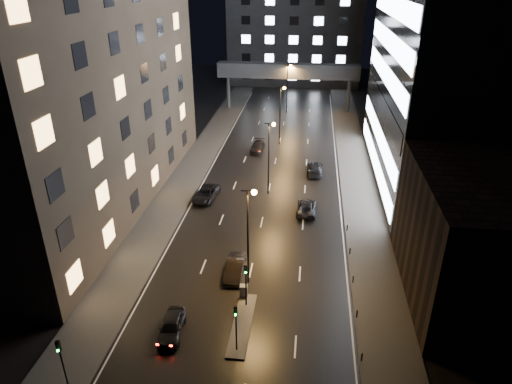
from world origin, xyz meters
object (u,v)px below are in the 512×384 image
car_away_b (235,268)px  utility_cabinet (244,291)px  car_toward_a (307,207)px  car_toward_b (315,168)px  car_away_c (206,194)px  car_away_a (172,326)px  car_away_d (258,147)px

car_away_b → utility_cabinet: (1.40, -3.40, -0.07)m
car_away_b → car_toward_a: car_away_b is taller
car_toward_a → car_toward_b: 12.67m
car_away_b → car_away_c: bearing=111.6°
car_toward_b → utility_cabinet: (-6.36, -30.07, -0.09)m
car_away_c → car_toward_a: bearing=-2.5°
car_away_a → car_toward_a: 25.29m
car_away_d → car_toward_b: 12.71m
utility_cabinet → car_away_c: bearing=108.5°
car_away_b → car_toward_b: (7.76, 26.67, 0.02)m
car_away_a → car_away_d: 43.85m
utility_cabinet → car_toward_a: bearing=69.0°
car_away_c → car_away_d: (4.70, 18.76, -0.03)m
car_away_b → utility_cabinet: 3.68m
car_away_c → car_toward_a: (13.43, -2.16, -0.07)m
car_away_c → car_away_d: car_away_c is taller
car_toward_a → car_toward_b: (0.91, 12.63, 0.11)m
utility_cabinet → car_toward_b: bearing=74.4°
car_away_c → car_toward_b: bearing=42.8°
car_away_a → utility_cabinet: car_away_a is taller
utility_cabinet → car_away_d: bearing=91.3°
car_away_a → car_away_c: 25.19m
car_toward_a → car_away_a: bearing=66.4°
car_away_d → utility_cabinet: (3.29, -38.35, -0.01)m
car_away_a → car_away_d: car_away_a is taller
car_away_c → car_toward_b: (14.34, 10.48, 0.05)m
car_away_c → utility_cabinet: 21.16m
car_away_b → car_toward_b: car_toward_b is taller
car_away_c → car_away_b: bearing=-61.2°
car_toward_a → utility_cabinet: size_ratio=4.38×
car_away_c → car_away_d: size_ratio=1.09×
car_away_c → car_toward_b: 17.76m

